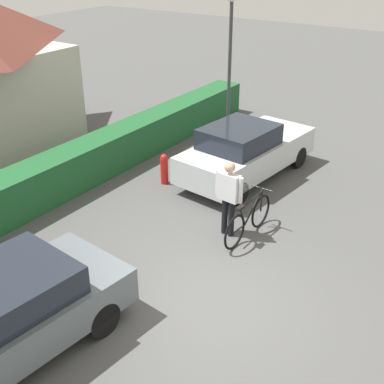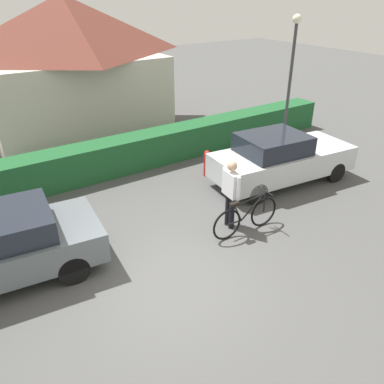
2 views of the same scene
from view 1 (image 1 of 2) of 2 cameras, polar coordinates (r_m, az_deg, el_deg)
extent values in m
plane|color=#4E4E4E|center=(8.99, 1.98, -12.73)|extent=(60.00, 60.00, 0.00)
cube|color=#1E562C|center=(11.91, -20.21, -0.74)|extent=(19.48, 0.90, 1.03)
cylinder|color=black|center=(9.42, -16.52, -9.56)|extent=(0.62, 0.24, 0.61)
cylinder|color=black|center=(8.37, -10.14, -14.05)|extent=(0.62, 0.24, 0.61)
cube|color=silver|center=(13.27, 6.31, 4.33)|extent=(4.34, 2.12, 0.69)
cube|color=#1E232D|center=(12.72, 5.39, 6.30)|extent=(1.95, 1.66, 0.52)
cylinder|color=black|center=(14.88, 6.98, 5.44)|extent=(0.61, 0.24, 0.59)
cylinder|color=black|center=(14.19, 12.01, 3.92)|extent=(0.61, 0.24, 0.59)
cylinder|color=black|center=(12.78, -0.16, 1.87)|extent=(0.61, 0.24, 0.59)
cylinder|color=black|center=(11.96, 5.31, -0.12)|extent=(0.61, 0.24, 0.59)
torus|color=black|center=(11.07, 7.82, -2.17)|extent=(0.76, 0.08, 0.76)
torus|color=black|center=(10.26, 4.87, -4.57)|extent=(0.76, 0.08, 0.76)
cylinder|color=black|center=(10.69, 7.03, -1.70)|extent=(0.69, 0.06, 0.57)
cylinder|color=black|center=(10.36, 5.78, -2.84)|extent=(0.26, 0.05, 0.49)
cylinder|color=black|center=(10.48, 6.71, -1.00)|extent=(0.85, 0.07, 0.09)
cylinder|color=black|center=(10.41, 5.46, -4.13)|extent=(0.41, 0.05, 0.05)
cylinder|color=black|center=(10.95, 7.90, -0.97)|extent=(0.04, 0.04, 0.53)
cube|color=black|center=(10.14, 5.51, -1.80)|extent=(0.22, 0.11, 0.06)
cylinder|color=black|center=(10.81, 8.00, 0.41)|extent=(0.05, 0.50, 0.03)
cylinder|color=black|center=(10.74, 3.74, -2.71)|extent=(0.13, 0.13, 0.84)
cylinder|color=black|center=(10.65, 4.49, -3.01)|extent=(0.13, 0.13, 0.84)
cube|color=silver|center=(10.35, 4.24, 0.58)|extent=(0.26, 0.51, 0.59)
sphere|color=tan|center=(10.16, 4.33, 2.82)|extent=(0.23, 0.23, 0.23)
cylinder|color=silver|center=(10.51, 2.96, 1.12)|extent=(0.09, 0.09, 0.56)
cylinder|color=silver|center=(10.20, 5.57, 0.16)|extent=(0.09, 0.09, 0.56)
cylinder|color=#38383D|center=(14.97, 4.25, 12.90)|extent=(0.10, 0.10, 4.16)
cylinder|color=red|center=(12.93, -3.17, 2.42)|extent=(0.20, 0.20, 0.70)
sphere|color=red|center=(12.78, -3.21, 3.93)|extent=(0.18, 0.18, 0.18)
camera|label=2|loc=(3.35, 59.52, 2.05)|focal=36.28mm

